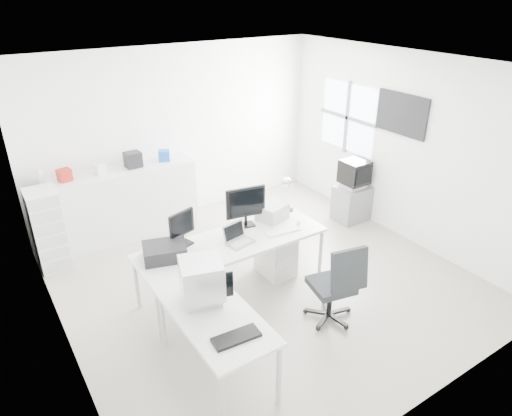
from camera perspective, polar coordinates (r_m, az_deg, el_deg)
floor at (r=6.26m, az=1.02°, el=-8.92°), size 5.00×5.00×0.01m
ceiling at (r=5.18m, az=1.27°, el=17.30°), size 5.00×5.00×0.01m
back_wall at (r=7.64m, az=-9.62°, el=9.12°), size 5.00×0.02×2.80m
left_wall at (r=4.78m, az=-24.57°, el=-3.88°), size 0.02×5.00×2.80m
right_wall at (r=7.19m, az=17.95°, el=7.12°), size 0.02×5.00×2.80m
window at (r=7.89m, az=11.36°, el=11.04°), size 0.02×1.20×1.10m
wall_picture at (r=7.09m, az=17.74°, el=11.13°), size 0.04×0.90×0.60m
main_desk at (r=5.85m, az=-2.86°, el=-7.32°), size 2.40×0.80×0.75m
side_desk at (r=4.77m, az=-4.98°, el=-16.57°), size 0.70×1.40×0.75m
drawer_pedestal at (r=6.24m, az=2.48°, el=-5.73°), size 0.40×0.50×0.60m
inkjet_printer at (r=5.37m, az=-11.37°, el=-5.35°), size 0.57×0.49×0.17m
lcd_monitor_small at (r=5.52m, az=-9.25°, el=-2.56°), size 0.40×0.30×0.45m
lcd_monitor_large at (r=5.87m, az=-1.30°, el=0.16°), size 0.56×0.30×0.55m
laptop at (r=5.54m, az=-2.00°, el=-3.41°), size 0.41×0.42×0.23m
white_keyboard at (r=5.85m, az=3.31°, el=-2.92°), size 0.47×0.19×0.02m
white_mouse at (r=6.04m, az=5.33°, el=-1.81°), size 0.06×0.06×0.06m
laser_printer at (r=6.12m, az=2.04°, el=-0.48°), size 0.44×0.41×0.21m
desk_lamp at (r=6.31m, az=4.24°, el=1.53°), size 0.15×0.15×0.44m
crt_monitor at (r=4.57m, az=-6.79°, el=-9.40°), size 0.44×0.44×0.41m
black_keyboard at (r=4.24m, az=-2.49°, el=-15.83°), size 0.45×0.21×0.03m
office_chair at (r=5.40m, az=9.40°, el=-9.07°), size 0.71×0.71×1.04m
tv_cabinet at (r=7.81m, az=11.84°, el=0.58°), size 0.54×0.44×0.59m
crt_tv at (r=7.60m, az=12.19°, el=4.12°), size 0.50×0.48×0.45m
sideboard at (r=7.37m, az=-15.98°, el=0.68°), size 2.20×0.55×1.10m
clutter_box_a at (r=6.97m, az=-22.83°, el=3.81°), size 0.20×0.19×0.17m
clutter_box_b at (r=7.06m, az=-18.89°, el=4.63°), size 0.17×0.16×0.14m
clutter_box_c at (r=7.17m, az=-15.12°, el=5.86°), size 0.24×0.22×0.23m
clutter_box_d at (r=7.34m, az=-11.42°, el=6.46°), size 0.22×0.20×0.17m
clutter_bottle at (r=6.96m, az=-25.31°, el=3.51°), size 0.07×0.07×0.22m
filing_cabinet at (r=6.88m, az=-24.54°, el=-2.44°), size 0.40×0.48×1.15m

